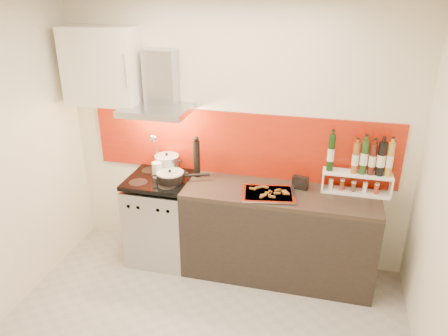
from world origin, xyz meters
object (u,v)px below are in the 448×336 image
(baking_tray, at_px, (268,194))
(saute_pan, at_px, (171,176))
(pepper_mill, at_px, (197,157))
(range_stove, at_px, (161,219))
(stock_pot, at_px, (167,164))
(counter, at_px, (278,234))

(baking_tray, bearing_deg, saute_pan, 177.03)
(pepper_mill, bearing_deg, saute_pan, -137.26)
(pepper_mill, xyz_separation_m, baking_tray, (0.75, -0.24, -0.19))
(range_stove, height_order, stock_pot, stock_pot)
(counter, relative_size, saute_pan, 3.64)
(saute_pan, xyz_separation_m, pepper_mill, (0.20, 0.19, 0.14))
(counter, height_order, stock_pot, stock_pot)
(counter, distance_m, stock_pot, 1.30)
(range_stove, distance_m, counter, 1.20)
(counter, height_order, baking_tray, baking_tray)
(range_stove, relative_size, pepper_mill, 2.19)
(stock_pot, height_order, baking_tray, stock_pot)
(range_stove, bearing_deg, stock_pot, 78.16)
(baking_tray, bearing_deg, pepper_mill, 162.43)
(counter, xyz_separation_m, saute_pan, (-1.05, -0.04, 0.51))
(stock_pot, bearing_deg, pepper_mill, -1.56)
(counter, xyz_separation_m, baking_tray, (-0.10, -0.09, 0.47))
(counter, height_order, saute_pan, saute_pan)
(saute_pan, bearing_deg, counter, 2.37)
(pepper_mill, bearing_deg, baking_tray, -17.57)
(counter, relative_size, pepper_mill, 4.32)
(range_stove, relative_size, saute_pan, 1.84)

